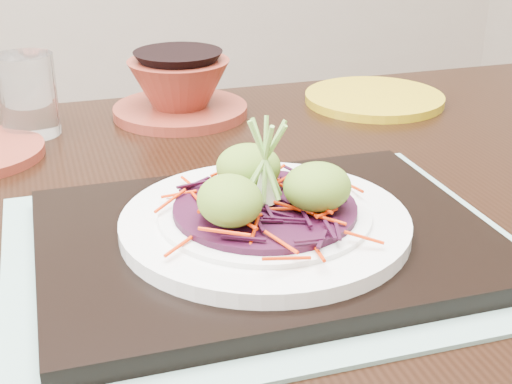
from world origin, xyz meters
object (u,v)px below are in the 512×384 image
object	(u,v)px
yellow_plate	(374,98)
water_glass	(28,95)
dining_table	(251,298)
terracotta_bowl_set	(180,91)
serving_tray	(265,239)
white_plate	(265,221)

from	to	relation	value
yellow_plate	water_glass	bearing A→B (deg)	175.95
dining_table	terracotta_bowl_set	distance (m)	0.31
terracotta_bowl_set	yellow_plate	world-z (taller)	terracotta_bowl_set
serving_tray	water_glass	bearing A→B (deg)	116.51
dining_table	terracotta_bowl_set	size ratio (longest dim) A/B	6.33
serving_tray	terracotta_bowl_set	bearing A→B (deg)	89.18
yellow_plate	serving_tray	bearing A→B (deg)	-130.84
serving_tray	terracotta_bowl_set	xyz separation A→B (m)	(0.03, 0.37, 0.02)
terracotta_bowl_set	yellow_plate	xyz separation A→B (m)	(0.25, -0.04, -0.03)
white_plate	water_glass	bearing A→B (deg)	112.81
dining_table	white_plate	xyz separation A→B (m)	(-0.02, -0.08, 0.12)
white_plate	water_glass	xyz separation A→B (m)	(-0.15, 0.36, 0.02)
dining_table	water_glass	world-z (taller)	water_glass
water_glass	yellow_plate	world-z (taller)	water_glass
serving_tray	yellow_plate	world-z (taller)	serving_tray
water_glass	yellow_plate	distance (m)	0.44
dining_table	yellow_plate	world-z (taller)	yellow_plate
dining_table	serving_tray	xyz separation A→B (m)	(-0.02, -0.08, 0.11)
serving_tray	water_glass	xyz separation A→B (m)	(-0.15, 0.36, 0.04)
yellow_plate	terracotta_bowl_set	bearing A→B (deg)	171.78
serving_tray	white_plate	world-z (taller)	white_plate
white_plate	terracotta_bowl_set	bearing A→B (deg)	85.48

